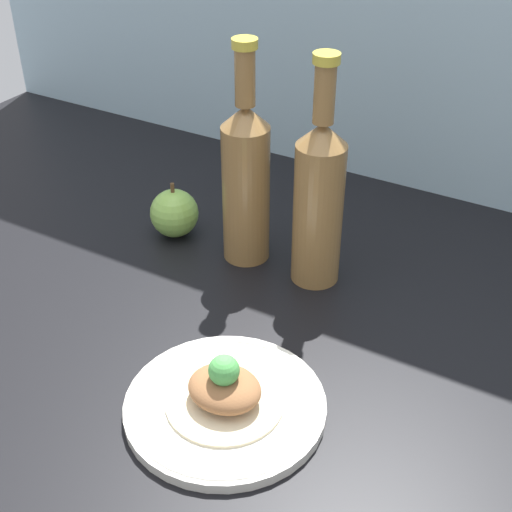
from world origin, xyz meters
TOP-DOWN VIEW (x-y plane):
  - ground_plane at (0.00, 0.00)cm, footprint 180.00×110.00cm
  - plate at (-1.78, -6.95)cm, footprint 22.18×22.18cm
  - plated_food at (-1.78, -6.95)cm, footprint 13.04×13.04cm
  - cider_bottle_left at (-15.27, 20.64)cm, footprint 6.61×6.61cm
  - cider_bottle_right at (-4.32, 20.64)cm, footprint 6.61×6.61cm
  - apple at (-27.49, 20.18)cm, footprint 7.27×7.27cm

SIDE VIEW (x-z plane):
  - ground_plane at x=0.00cm, z-range -4.00..0.00cm
  - plate at x=-1.78cm, z-range 0.05..1.52cm
  - plated_food at x=-1.78cm, z-range 0.00..6.41cm
  - apple at x=-27.49cm, z-range -0.69..7.98cm
  - cider_bottle_left at x=-15.27cm, z-range -3.32..28.21cm
  - cider_bottle_right at x=-4.32cm, z-range -3.32..28.21cm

